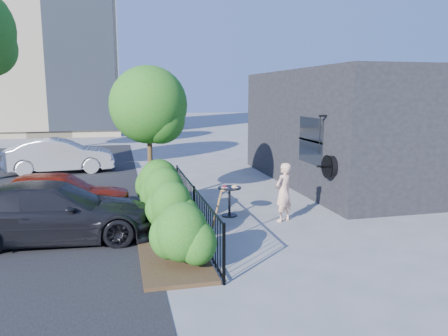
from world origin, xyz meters
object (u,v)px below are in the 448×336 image
object	(u,v)px
woman	(284,192)
car_red	(58,195)
patio_tree	(151,110)
cafe_table	(229,196)
car_silver	(60,156)
shovel	(214,221)
car_darkgrey	(54,212)

from	to	relation	value
woman	car_red	size ratio (longest dim) A/B	0.40
patio_tree	cafe_table	xyz separation A→B (m)	(1.87, -1.67, -2.23)
woman	car_red	distance (m)	5.81
patio_tree	car_silver	xyz separation A→B (m)	(-3.28, 6.13, -2.07)
patio_tree	shovel	xyz separation A→B (m)	(0.98, -3.81, -2.21)
cafe_table	woman	world-z (taller)	woman
patio_tree	car_darkgrey	bearing A→B (deg)	-131.95
woman	patio_tree	bearing A→B (deg)	-69.30
patio_tree	car_red	size ratio (longest dim) A/B	1.06
cafe_table	shovel	distance (m)	2.32
woman	car_silver	bearing A→B (deg)	-84.26
shovel	car_darkgrey	world-z (taller)	car_darkgrey
car_red	car_silver	bearing A→B (deg)	11.84
woman	car_red	xyz separation A→B (m)	(-5.60, 1.57, -0.12)
woman	car_silver	world-z (taller)	woman
cafe_table	shovel	xyz separation A→B (m)	(-0.88, -2.14, 0.01)
cafe_table	car_red	xyz separation A→B (m)	(-4.38, 0.79, 0.10)
car_red	cafe_table	bearing A→B (deg)	-94.65
shovel	car_darkgrey	xyz separation A→B (m)	(-3.36, 1.17, 0.10)
patio_tree	cafe_table	distance (m)	3.35
cafe_table	car_red	bearing A→B (deg)	169.75
cafe_table	car_silver	size ratio (longest dim) A/B	0.20
cafe_table	car_red	size ratio (longest dim) A/B	0.22
woman	car_silver	xyz separation A→B (m)	(-6.36, 8.58, -0.05)
car_red	car_silver	xyz separation A→B (m)	(-0.77, 7.01, 0.06)
shovel	car_red	size ratio (longest dim) A/B	0.34
cafe_table	car_darkgrey	world-z (taller)	car_darkgrey
shovel	car_red	world-z (taller)	car_red
woman	car_silver	size ratio (longest dim) A/B	0.36
patio_tree	car_red	distance (m)	3.41
cafe_table	shovel	world-z (taller)	shovel
patio_tree	car_red	xyz separation A→B (m)	(-2.51, -0.88, -2.13)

